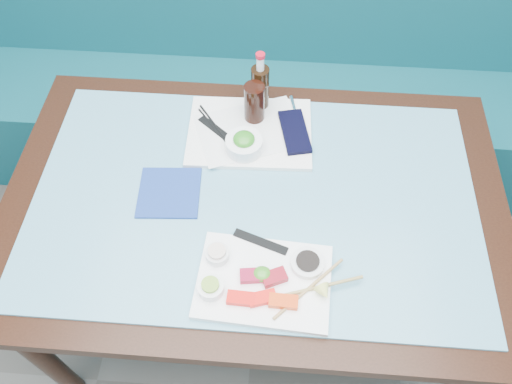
# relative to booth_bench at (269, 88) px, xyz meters

# --- Properties ---
(booth_bench) EXTENTS (3.00, 0.56, 1.17)m
(booth_bench) POSITION_rel_booth_bench_xyz_m (0.00, 0.00, 0.00)
(booth_bench) COLOR #0D4C55
(booth_bench) RESTS_ON ground
(dining_table) EXTENTS (1.40, 0.90, 0.75)m
(dining_table) POSITION_rel_booth_bench_xyz_m (0.00, -0.84, 0.29)
(dining_table) COLOR black
(dining_table) RESTS_ON ground
(glass_top) EXTENTS (1.22, 0.76, 0.01)m
(glass_top) POSITION_rel_booth_bench_xyz_m (0.00, -0.84, 0.38)
(glass_top) COLOR #5898B1
(glass_top) RESTS_ON dining_table
(sashimi_plate) EXTENTS (0.34, 0.25, 0.02)m
(sashimi_plate) POSITION_rel_booth_bench_xyz_m (0.04, -1.09, 0.39)
(sashimi_plate) COLOR white
(sashimi_plate) RESTS_ON glass_top
(salmon_left) EXTENTS (0.07, 0.04, 0.02)m
(salmon_left) POSITION_rel_booth_bench_xyz_m (-0.01, -1.15, 0.41)
(salmon_left) COLOR red
(salmon_left) RESTS_ON sashimi_plate
(salmon_mid) EXTENTS (0.07, 0.05, 0.02)m
(salmon_mid) POSITION_rel_booth_bench_xyz_m (0.04, -1.14, 0.41)
(salmon_mid) COLOR #F61209
(salmon_mid) RESTS_ON sashimi_plate
(salmon_right) EXTENTS (0.07, 0.04, 0.02)m
(salmon_right) POSITION_rel_booth_bench_xyz_m (0.09, -1.15, 0.41)
(salmon_right) COLOR #EC3B09
(salmon_right) RESTS_ON sashimi_plate
(tuna_left) EXTENTS (0.06, 0.04, 0.02)m
(tuna_left) POSITION_rel_booth_bench_xyz_m (0.01, -1.09, 0.41)
(tuna_left) COLOR maroon
(tuna_left) RESTS_ON sashimi_plate
(tuna_right) EXTENTS (0.07, 0.06, 0.02)m
(tuna_right) POSITION_rel_booth_bench_xyz_m (0.07, -1.09, 0.41)
(tuna_right) COLOR maroon
(tuna_right) RESTS_ON sashimi_plate
(seaweed_garnish) EXTENTS (0.05, 0.04, 0.03)m
(seaweed_garnish) POSITION_rel_booth_bench_xyz_m (0.04, -1.08, 0.41)
(seaweed_garnish) COLOR #398B20
(seaweed_garnish) RESTS_ON sashimi_plate
(ramekin_wasabi) EXTENTS (0.07, 0.07, 0.03)m
(ramekin_wasabi) POSITION_rel_booth_bench_xyz_m (-0.08, -1.13, 0.41)
(ramekin_wasabi) COLOR white
(ramekin_wasabi) RESTS_ON sashimi_plate
(wasabi_fill) EXTENTS (0.06, 0.06, 0.01)m
(wasabi_fill) POSITION_rel_booth_bench_xyz_m (-0.08, -1.13, 0.43)
(wasabi_fill) COLOR #7FAF38
(wasabi_fill) RESTS_ON ramekin_wasabi
(ramekin_ginger) EXTENTS (0.08, 0.08, 0.02)m
(ramekin_ginger) POSITION_rel_booth_bench_xyz_m (-0.08, -1.04, 0.41)
(ramekin_ginger) COLOR silver
(ramekin_ginger) RESTS_ON sashimi_plate
(ginger_fill) EXTENTS (0.06, 0.06, 0.01)m
(ginger_fill) POSITION_rel_booth_bench_xyz_m (-0.08, -1.04, 0.43)
(ginger_fill) COLOR beige
(ginger_fill) RESTS_ON ramekin_ginger
(soy_dish) EXTENTS (0.10, 0.10, 0.02)m
(soy_dish) POSITION_rel_booth_bench_xyz_m (0.15, -1.04, 0.41)
(soy_dish) COLOR white
(soy_dish) RESTS_ON sashimi_plate
(soy_fill) EXTENTS (0.08, 0.08, 0.01)m
(soy_fill) POSITION_rel_booth_bench_xyz_m (0.15, -1.04, 0.42)
(soy_fill) COLOR black
(soy_fill) RESTS_ON soy_dish
(lemon_wedge) EXTENTS (0.05, 0.05, 0.04)m
(lemon_wedge) POSITION_rel_booth_bench_xyz_m (0.19, -1.12, 0.42)
(lemon_wedge) COLOR #F5F976
(lemon_wedge) RESTS_ON sashimi_plate
(chopstick_sleeve) EXTENTS (0.15, 0.07, 0.00)m
(chopstick_sleeve) POSITION_rel_booth_bench_xyz_m (0.03, -0.99, 0.40)
(chopstick_sleeve) COLOR black
(chopstick_sleeve) RESTS_ON sashimi_plate
(wooden_chopstick_a) EXTENTS (0.17, 0.17, 0.01)m
(wooden_chopstick_a) POSITION_rel_booth_bench_xyz_m (0.15, -1.11, 0.40)
(wooden_chopstick_a) COLOR #A5814D
(wooden_chopstick_a) RESTS_ON sashimi_plate
(wooden_chopstick_b) EXTENTS (0.24, 0.09, 0.01)m
(wooden_chopstick_b) POSITION_rel_booth_bench_xyz_m (0.16, -1.11, 0.40)
(wooden_chopstick_b) COLOR #9D8449
(wooden_chopstick_b) RESTS_ON sashimi_plate
(serving_tray) EXTENTS (0.38, 0.29, 0.01)m
(serving_tray) POSITION_rel_booth_bench_xyz_m (-0.03, -0.61, 0.39)
(serving_tray) COLOR white
(serving_tray) RESTS_ON glass_top
(paper_placemat) EXTENTS (0.36, 0.31, 0.00)m
(paper_placemat) POSITION_rel_booth_bench_xyz_m (-0.03, -0.61, 0.40)
(paper_placemat) COLOR white
(paper_placemat) RESTS_ON serving_tray
(seaweed_bowl) EXTENTS (0.11, 0.11, 0.04)m
(seaweed_bowl) POSITION_rel_booth_bench_xyz_m (-0.04, -0.68, 0.42)
(seaweed_bowl) COLOR white
(seaweed_bowl) RESTS_ON serving_tray
(seaweed_salad) EXTENTS (0.08, 0.08, 0.03)m
(seaweed_salad) POSITION_rel_booth_bench_xyz_m (-0.04, -0.68, 0.44)
(seaweed_salad) COLOR #2A811D
(seaweed_salad) RESTS_ON seaweed_bowl
(cola_glass) EXTENTS (0.06, 0.06, 0.13)m
(cola_glass) POSITION_rel_booth_bench_xyz_m (-0.02, -0.55, 0.46)
(cola_glass) COLOR black
(cola_glass) RESTS_ON serving_tray
(navy_pouch) EXTENTS (0.11, 0.18, 0.01)m
(navy_pouch) POSITION_rel_booth_bench_xyz_m (0.10, -0.61, 0.40)
(navy_pouch) COLOR black
(navy_pouch) RESTS_ON serving_tray
(fork) EXTENTS (0.03, 0.09, 0.01)m
(fork) POSITION_rel_booth_bench_xyz_m (0.10, -0.50, 0.40)
(fork) COLOR silver
(fork) RESTS_ON serving_tray
(black_chopstick_a) EXTENTS (0.14, 0.17, 0.01)m
(black_chopstick_a) POSITION_rel_booth_bench_xyz_m (-0.13, -0.62, 0.40)
(black_chopstick_a) COLOR black
(black_chopstick_a) RESTS_ON serving_tray
(black_chopstick_b) EXTENTS (0.15, 0.20, 0.01)m
(black_chopstick_b) POSITION_rel_booth_bench_xyz_m (-0.12, -0.62, 0.40)
(black_chopstick_b) COLOR black
(black_chopstick_b) RESTS_ON serving_tray
(tray_sleeve) EXTENTS (0.13, 0.12, 0.00)m
(tray_sleeve) POSITION_rel_booth_bench_xyz_m (-0.13, -0.62, 0.40)
(tray_sleeve) COLOR black
(tray_sleeve) RESTS_ON serving_tray
(cola_bottle_body) EXTENTS (0.06, 0.06, 0.16)m
(cola_bottle_body) POSITION_rel_booth_bench_xyz_m (-0.01, -0.50, 0.46)
(cola_bottle_body) COLOR black
(cola_bottle_body) RESTS_ON glass_top
(cola_bottle_neck) EXTENTS (0.03, 0.03, 0.04)m
(cola_bottle_neck) POSITION_rel_booth_bench_xyz_m (-0.01, -0.50, 0.56)
(cola_bottle_neck) COLOR white
(cola_bottle_neck) RESTS_ON cola_bottle_body
(cola_bottle_cap) EXTENTS (0.04, 0.04, 0.01)m
(cola_bottle_cap) POSITION_rel_booth_bench_xyz_m (-0.01, -0.50, 0.59)
(cola_bottle_cap) COLOR red
(cola_bottle_cap) RESTS_ON cola_bottle_neck
(blue_napkin) EXTENTS (0.18, 0.18, 0.01)m
(blue_napkin) POSITION_rel_booth_bench_xyz_m (-0.24, -0.84, 0.39)
(blue_napkin) COLOR navy
(blue_napkin) RESTS_ON glass_top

